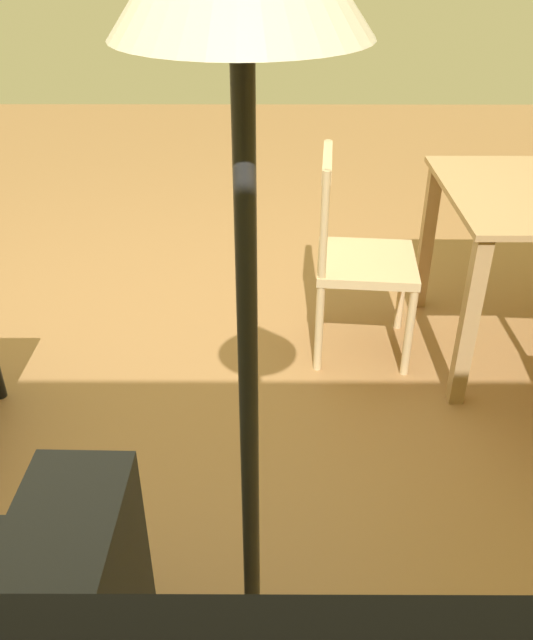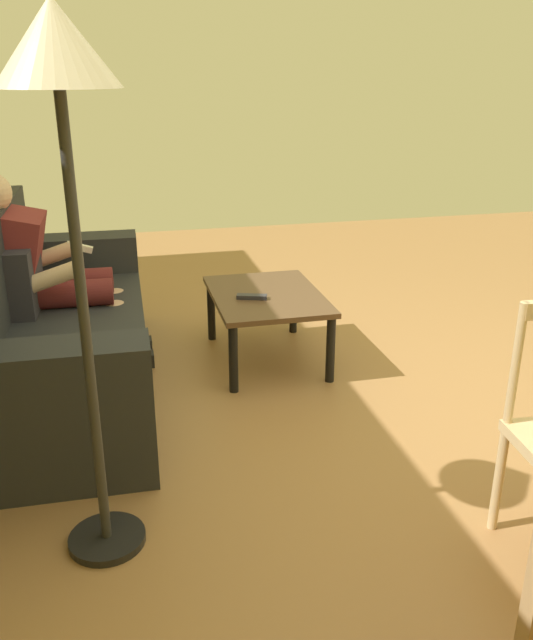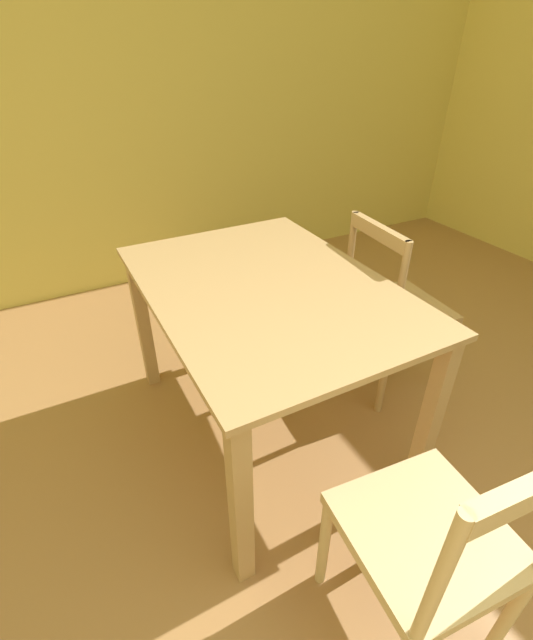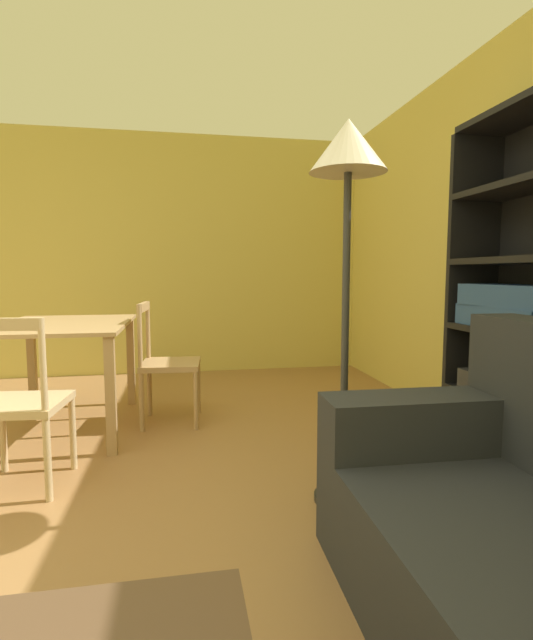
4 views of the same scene
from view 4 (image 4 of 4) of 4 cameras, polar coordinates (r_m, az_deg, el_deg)
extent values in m
cube|color=#D2BE5D|center=(5.39, -19.24, 7.56)|extent=(0.12, 5.76, 2.63)
cube|color=#282B30|center=(2.03, 19.45, -11.80)|extent=(0.26, 0.88, 0.23)
cube|color=black|center=(3.20, 24.03, 2.71)|extent=(0.04, 0.36, 1.95)
cube|color=black|center=(3.06, 27.81, -15.94)|extent=(0.79, 0.36, 0.04)
cube|color=black|center=(2.95, 28.17, -8.86)|extent=(0.79, 0.36, 0.04)
cube|color=black|center=(2.88, 28.54, -1.31)|extent=(0.79, 0.36, 0.04)
cube|color=black|center=(2.86, 28.92, 6.46)|extent=(0.79, 0.36, 0.04)
cube|color=black|center=(2.90, 29.31, 14.18)|extent=(0.79, 0.36, 0.04)
cube|color=black|center=(2.98, 29.71, 21.58)|extent=(0.79, 0.36, 0.04)
cube|color=beige|center=(3.00, 27.97, -14.82)|extent=(0.66, 0.31, 0.12)
cube|color=#2D5193|center=(3.00, 27.48, -12.38)|extent=(0.65, 0.30, 0.12)
cube|color=#333338|center=(2.89, 28.33, -7.54)|extent=(0.65, 0.29, 0.12)
cube|color=#2D5193|center=(2.88, 27.98, 0.27)|extent=(0.66, 0.31, 0.12)
cube|color=#2D5193|center=(2.85, 28.42, 2.63)|extent=(0.65, 0.29, 0.12)
cube|color=tan|center=(3.59, -23.72, -0.52)|extent=(1.25, 0.89, 0.02)
cube|color=tan|center=(4.29, -26.88, -4.87)|extent=(0.06, 0.06, 0.74)
cube|color=tan|center=(4.14, -16.34, -4.86)|extent=(0.06, 0.06, 0.74)
cube|color=tan|center=(3.02, -18.61, -8.84)|extent=(0.06, 0.06, 0.74)
cube|color=tan|center=(3.54, -11.66, -5.36)|extent=(0.45, 0.45, 0.04)
cylinder|color=tan|center=(3.39, -8.66, -9.64)|extent=(0.04, 0.04, 0.44)
cylinder|color=tan|center=(3.75, -8.39, -8.10)|extent=(0.04, 0.04, 0.44)
cylinder|color=tan|center=(3.43, -15.11, -9.59)|extent=(0.04, 0.04, 0.44)
cylinder|color=tan|center=(3.79, -14.20, -8.08)|extent=(0.04, 0.04, 0.44)
cylinder|color=tan|center=(3.34, -15.32, -2.10)|extent=(0.03, 0.03, 0.46)
cylinder|color=tan|center=(3.71, -14.37, -1.30)|extent=(0.03, 0.03, 0.46)
cube|color=tan|center=(3.50, -14.90, 1.57)|extent=(0.38, 0.07, 0.06)
cube|color=#D1B27F|center=(2.76, -27.91, -9.15)|extent=(0.46, 0.46, 0.04)
cylinder|color=#D1B27F|center=(2.93, -22.73, -12.55)|extent=(0.04, 0.04, 0.44)
cylinder|color=#D1B27F|center=(3.06, -29.67, -12.05)|extent=(0.04, 0.04, 0.44)
cylinder|color=#D1B27F|center=(2.59, -25.33, -15.09)|extent=(0.04, 0.04, 0.44)
cylinder|color=#D1B27F|center=(2.47, -25.79, -5.18)|extent=(0.03, 0.03, 0.47)
cylinder|color=black|center=(2.48, 9.30, -20.71)|extent=(0.28, 0.28, 0.03)
cylinder|color=#333333|center=(2.24, 9.63, -2.71)|extent=(0.04, 0.04, 1.58)
cone|color=beige|center=(2.29, 10.03, 20.38)|extent=(0.36, 0.36, 0.24)
camera|label=1|loc=(2.79, 29.32, 17.53)|focal=36.95mm
camera|label=2|loc=(4.22, -1.48, 12.78)|focal=36.98mm
camera|label=3|loc=(2.68, -46.73, 13.57)|focal=24.45mm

